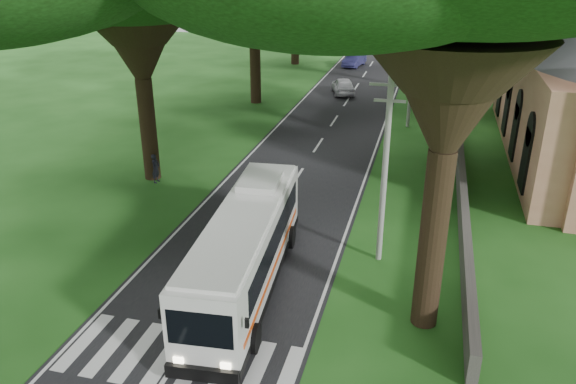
% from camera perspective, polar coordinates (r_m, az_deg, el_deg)
% --- Properties ---
extents(ground, '(140.00, 140.00, 0.00)m').
position_cam_1_polar(ground, '(20.41, -8.69, -12.95)').
color(ground, '#1C4D16').
rests_on(ground, ground).
extents(road, '(8.00, 120.00, 0.04)m').
position_cam_1_polar(road, '(42.30, 4.46, 6.84)').
color(road, black).
rests_on(road, ground).
extents(crosswalk, '(8.00, 3.00, 0.01)m').
position_cam_1_polar(crosswalk, '(18.99, -11.09, -16.34)').
color(crosswalk, silver).
rests_on(crosswalk, ground).
extents(property_wall, '(0.35, 50.00, 1.20)m').
position_cam_1_polar(property_wall, '(40.64, 16.87, 6.07)').
color(property_wall, '#383533').
rests_on(property_wall, ground).
extents(pole_near, '(1.60, 0.24, 8.00)m').
position_cam_1_polar(pole_near, '(22.42, 9.84, 2.61)').
color(pole_near, gray).
rests_on(pole_near, ground).
extents(pole_mid, '(1.60, 0.24, 8.00)m').
position_cam_1_polar(pole_mid, '(41.72, 12.52, 12.04)').
color(pole_mid, gray).
rests_on(pole_mid, ground).
extents(pole_far, '(1.60, 0.24, 8.00)m').
position_cam_1_polar(pole_far, '(61.47, 13.53, 15.46)').
color(pole_far, gray).
rests_on(pole_far, ground).
extents(coach_bus, '(3.21, 11.01, 3.20)m').
position_cam_1_polar(coach_bus, '(21.24, -4.31, -5.63)').
color(coach_bus, white).
rests_on(coach_bus, ground).
extents(distant_car_a, '(2.97, 4.65, 1.47)m').
position_cam_1_polar(distant_car_a, '(51.64, 5.61, 10.71)').
color(distant_car_a, '#ADADB2').
rests_on(distant_car_a, road).
extents(distant_car_b, '(2.28, 4.59, 1.45)m').
position_cam_1_polar(distant_car_b, '(64.63, 6.75, 13.20)').
color(distant_car_b, navy).
rests_on(distant_car_b, road).
extents(distant_car_c, '(3.38, 5.16, 1.39)m').
position_cam_1_polar(distant_car_c, '(80.32, 10.42, 14.94)').
color(distant_car_c, '#9C3116').
rests_on(distant_car_c, road).
extents(pedestrian, '(0.44, 0.63, 1.65)m').
position_cam_1_polar(pedestrian, '(32.09, -13.30, 2.35)').
color(pedestrian, black).
rests_on(pedestrian, ground).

